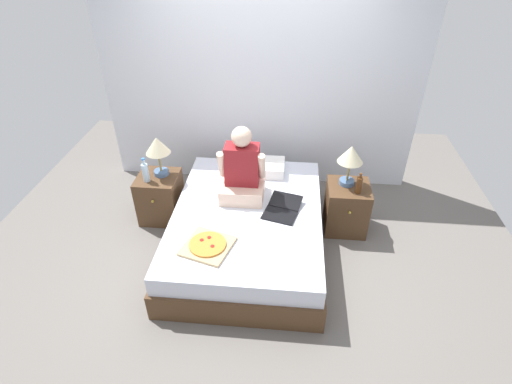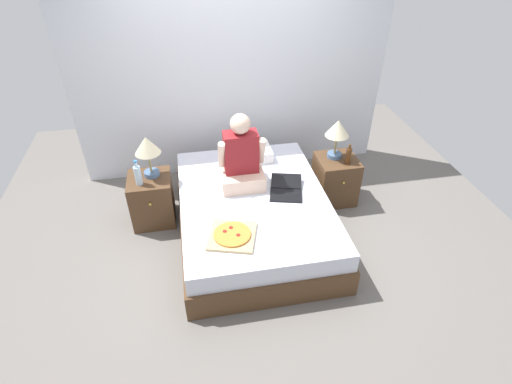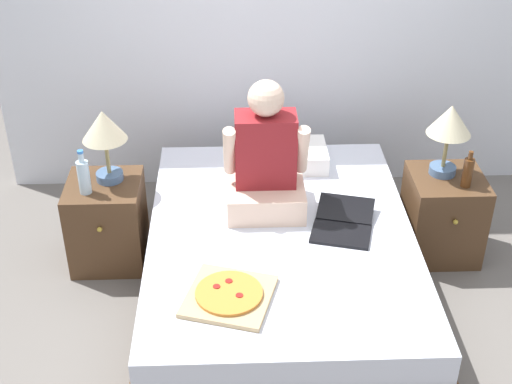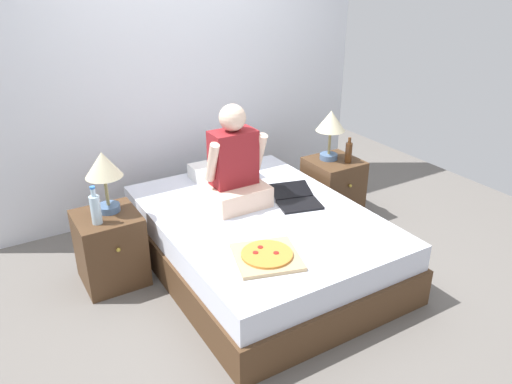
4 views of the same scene
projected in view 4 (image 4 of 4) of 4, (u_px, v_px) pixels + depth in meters
ground_plane at (260, 265)px, 3.92m from camera, size 5.71×5.71×0.00m
wall_back at (180, 74)px, 4.47m from camera, size 3.71×0.12×2.50m
bed at (260, 240)px, 3.83m from camera, size 1.50×2.04×0.47m
nightstand_left at (110, 248)px, 3.64m from camera, size 0.44×0.47×0.54m
lamp_on_left_nightstand at (103, 169)px, 3.44m from camera, size 0.26×0.26×0.45m
water_bottle at (96, 209)px, 3.37m from camera, size 0.07×0.07×0.28m
nightstand_right at (333, 188)px, 4.60m from camera, size 0.44×0.47×0.54m
lamp_on_right_nightstand at (331, 124)px, 4.38m from camera, size 0.26×0.26×0.45m
beer_bottle at (349, 152)px, 4.40m from camera, size 0.06×0.06×0.23m
pillow at (223, 171)px, 4.31m from camera, size 0.52×0.34×0.12m
person_seated at (234, 169)px, 3.76m from camera, size 0.47×0.40×0.78m
laptop at (297, 200)px, 3.88m from camera, size 0.41×0.48×0.07m
pizza_box at (267, 256)px, 3.15m from camera, size 0.50×0.50×0.05m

